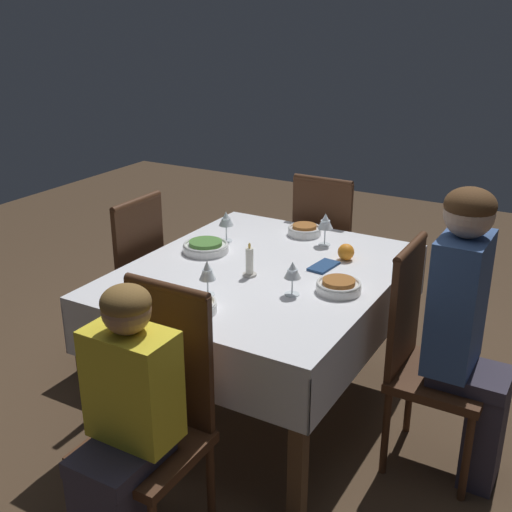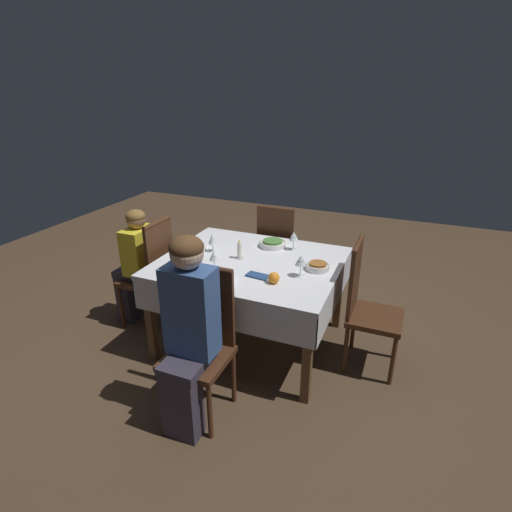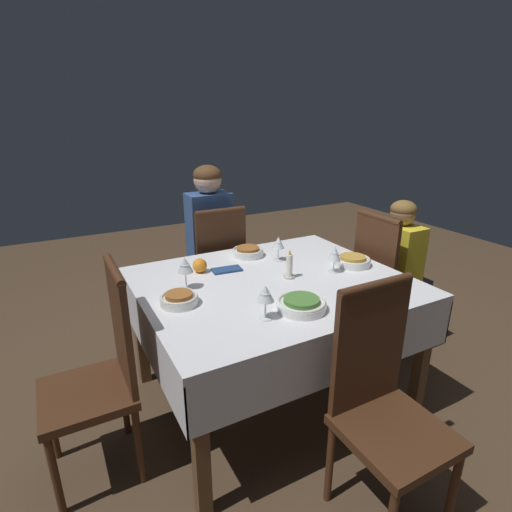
% 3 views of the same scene
% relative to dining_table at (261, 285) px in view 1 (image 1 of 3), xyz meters
% --- Properties ---
extents(ground_plane, '(8.00, 8.00, 0.00)m').
position_rel_dining_table_xyz_m(ground_plane, '(0.00, 0.00, -0.66)').
color(ground_plane, '#4C3826').
extents(dining_table, '(1.37, 1.15, 0.74)m').
position_rel_dining_table_xyz_m(dining_table, '(0.00, 0.00, 0.00)').
color(dining_table, silver).
rests_on(dining_table, ground_plane).
extents(chair_south, '(0.38, 0.39, 0.99)m').
position_rel_dining_table_xyz_m(chair_south, '(0.00, -0.78, -0.13)').
color(chair_south, '#472816').
rests_on(chair_south, ground_plane).
extents(chair_west, '(0.39, 0.38, 0.99)m').
position_rel_dining_table_xyz_m(chair_west, '(-0.89, -0.07, -0.13)').
color(chair_west, '#472816').
rests_on(chair_west, ground_plane).
extents(chair_north, '(0.38, 0.39, 0.99)m').
position_rel_dining_table_xyz_m(chair_north, '(-0.04, 0.78, -0.13)').
color(chair_north, '#472816').
rests_on(chair_north, ground_plane).
extents(chair_east, '(0.39, 0.38, 0.99)m').
position_rel_dining_table_xyz_m(chair_east, '(0.89, 0.06, -0.13)').
color(chair_east, '#472816').
rests_on(chair_east, ground_plane).
extents(person_adult_denim, '(0.30, 0.34, 1.25)m').
position_rel_dining_table_xyz_m(person_adult_denim, '(0.00, -0.93, 0.04)').
color(person_adult_denim, '#383342').
rests_on(person_adult_denim, ground_plane).
extents(person_child_yellow, '(0.33, 0.30, 1.06)m').
position_rel_dining_table_xyz_m(person_child_yellow, '(-1.06, -0.07, -0.08)').
color(person_child_yellow, '#383342').
rests_on(person_child_yellow, ground_plane).
extents(bowl_south, '(0.19, 0.19, 0.06)m').
position_rel_dining_table_xyz_m(bowl_south, '(-0.06, -0.41, 0.11)').
color(bowl_south, white).
rests_on(bowl_south, dining_table).
extents(wine_glass_south, '(0.07, 0.07, 0.15)m').
position_rel_dining_table_xyz_m(wine_glass_south, '(-0.18, -0.25, 0.19)').
color(wine_glass_south, white).
rests_on(wine_glass_south, dining_table).
extents(bowl_west, '(0.20, 0.20, 0.06)m').
position_rel_dining_table_xyz_m(bowl_west, '(-0.52, 0.02, 0.11)').
color(bowl_west, white).
rests_on(bowl_west, dining_table).
extents(wine_glass_west, '(0.07, 0.07, 0.15)m').
position_rel_dining_table_xyz_m(wine_glass_west, '(-0.36, 0.06, 0.19)').
color(wine_glass_west, white).
rests_on(wine_glass_west, dining_table).
extents(bowl_north, '(0.22, 0.22, 0.06)m').
position_rel_dining_table_xyz_m(bowl_north, '(0.05, 0.34, 0.11)').
color(bowl_north, white).
rests_on(bowl_north, dining_table).
extents(wine_glass_north, '(0.08, 0.08, 0.16)m').
position_rel_dining_table_xyz_m(wine_glass_north, '(0.24, 0.34, 0.20)').
color(wine_glass_north, white).
rests_on(wine_glass_north, dining_table).
extents(bowl_east, '(0.17, 0.17, 0.06)m').
position_rel_dining_table_xyz_m(bowl_east, '(0.52, 0.04, 0.11)').
color(bowl_east, white).
rests_on(bowl_east, dining_table).
extents(wine_glass_east, '(0.08, 0.08, 0.17)m').
position_rel_dining_table_xyz_m(wine_glass_east, '(0.44, -0.12, 0.21)').
color(wine_glass_east, white).
rests_on(wine_glass_east, dining_table).
extents(candle_centerpiece, '(0.06, 0.06, 0.16)m').
position_rel_dining_table_xyz_m(candle_centerpiece, '(-0.10, 0.01, 0.14)').
color(candle_centerpiece, beige).
rests_on(candle_centerpiece, dining_table).
extents(orange_fruit, '(0.08, 0.08, 0.08)m').
position_rel_dining_table_xyz_m(orange_fruit, '(0.30, -0.29, 0.12)').
color(orange_fruit, orange).
rests_on(orange_fruit, dining_table).
extents(napkin_red_folded, '(0.17, 0.10, 0.01)m').
position_rel_dining_table_xyz_m(napkin_red_folded, '(0.16, -0.24, 0.09)').
color(napkin_red_folded, navy).
rests_on(napkin_red_folded, dining_table).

